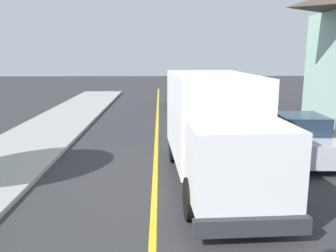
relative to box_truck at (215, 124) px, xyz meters
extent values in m
cube|color=gold|center=(-1.80, 0.68, -1.76)|extent=(0.16, 56.00, 0.01)
cube|color=white|center=(-0.04, 0.73, 0.13)|extent=(2.65, 5.11, 2.60)
cube|color=white|center=(0.14, -2.76, -0.32)|extent=(2.38, 2.11, 1.70)
cube|color=#1E2D3D|center=(0.18, -3.66, 0.06)|extent=(2.04, 0.18, 0.75)
cube|color=#2D2D33|center=(0.19, -3.84, -1.35)|extent=(2.41, 0.32, 0.36)
cylinder|color=black|center=(1.18, -2.51, -1.27)|extent=(0.35, 1.01, 1.00)
cylinder|color=black|center=(-0.92, -2.62, -1.27)|extent=(0.35, 1.01, 1.00)
cylinder|color=black|center=(0.95, 2.03, -1.27)|extent=(0.35, 1.01, 1.00)
cylinder|color=black|center=(-1.15, 1.93, -1.27)|extent=(0.35, 1.01, 1.00)
cube|color=#B7B7BC|center=(-0.02, 7.41, -1.12)|extent=(1.95, 4.46, 0.76)
cube|color=#1E2D3D|center=(-0.03, 7.56, -0.42)|extent=(1.65, 1.85, 0.64)
cylinder|color=black|center=(0.82, 6.03, -1.45)|extent=(0.24, 0.65, 0.64)
cylinder|color=black|center=(-0.76, 5.97, -1.45)|extent=(0.24, 0.65, 0.64)
cylinder|color=black|center=(0.72, 8.84, -1.45)|extent=(0.24, 0.65, 0.64)
cylinder|color=black|center=(-0.86, 8.79, -1.45)|extent=(0.24, 0.65, 0.64)
cube|color=black|center=(0.07, 14.85, -1.12)|extent=(1.96, 4.46, 0.76)
cube|color=#1E2D3D|center=(0.07, 15.00, -0.42)|extent=(1.65, 1.86, 0.64)
cylinder|color=black|center=(0.91, 13.47, -1.45)|extent=(0.24, 0.65, 0.64)
cylinder|color=black|center=(-0.67, 13.41, -1.45)|extent=(0.24, 0.65, 0.64)
cylinder|color=black|center=(0.81, 16.28, -1.45)|extent=(0.24, 0.65, 0.64)
cylinder|color=black|center=(-0.77, 16.22, -1.45)|extent=(0.24, 0.65, 0.64)
cube|color=silver|center=(0.41, 21.44, -1.12)|extent=(1.85, 4.42, 0.76)
cube|color=#1E2D3D|center=(0.41, 21.59, -0.42)|extent=(1.61, 1.82, 0.64)
cylinder|color=black|center=(1.18, 20.03, -1.45)|extent=(0.23, 0.64, 0.64)
cylinder|color=black|center=(-0.40, 20.05, -1.45)|extent=(0.23, 0.64, 0.64)
cylinder|color=black|center=(1.22, 22.84, -1.45)|extent=(0.23, 0.64, 0.64)
cylinder|color=black|center=(-0.36, 22.86, -1.45)|extent=(0.23, 0.64, 0.64)
cube|color=#B7B7BC|center=(3.40, 2.15, -1.12)|extent=(1.97, 4.47, 0.76)
cube|color=#1E2D3D|center=(3.39, 2.00, -0.42)|extent=(1.65, 1.86, 0.64)
cylinder|color=black|center=(2.66, 3.59, -1.45)|extent=(0.24, 0.65, 0.64)
cylinder|color=black|center=(4.24, 3.53, -1.45)|extent=(0.24, 0.65, 0.64)
cylinder|color=black|center=(2.55, 0.77, -1.45)|extent=(0.24, 0.65, 0.64)
cylinder|color=black|center=(4.13, 0.71, -1.45)|extent=(0.24, 0.65, 0.64)
camera|label=1|loc=(-1.64, -10.35, 2.06)|focal=37.95mm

